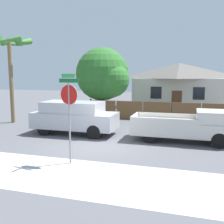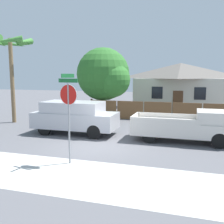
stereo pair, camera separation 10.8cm
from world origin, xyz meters
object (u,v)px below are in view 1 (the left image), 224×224
red_suv (74,116)px  stop_sign (69,103)px  palm_tree (9,49)px  oak_tree (104,75)px  orange_pickup (189,126)px  house (179,85)px

red_suv → stop_sign: (2.01, -4.79, 1.35)m
palm_tree → red_suv: 7.48m
oak_tree → orange_pickup: bearing=-45.3°
house → stop_sign: 19.23m
oak_tree → palm_tree: palm_tree is taller
oak_tree → palm_tree: size_ratio=0.94×
orange_pickup → stop_sign: 6.70m
orange_pickup → stop_sign: bearing=-132.5°
house → orange_pickup: bearing=-85.5°
oak_tree → stop_sign: size_ratio=1.63×
red_suv → stop_sign: bearing=-67.1°
oak_tree → palm_tree: bearing=-138.3°
oak_tree → red_suv: oak_tree is taller
red_suv → stop_sign: size_ratio=1.40×
palm_tree → orange_pickup: (12.24, -2.13, -4.39)m
house → orange_pickup: 14.29m
stop_sign → palm_tree: bearing=148.8°
palm_tree → orange_pickup: palm_tree is taller
house → stop_sign: (-3.30, -18.95, -0.01)m
stop_sign → house: bearing=90.4°
oak_tree → orange_pickup: size_ratio=1.07×
palm_tree → oak_tree: bearing=41.7°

